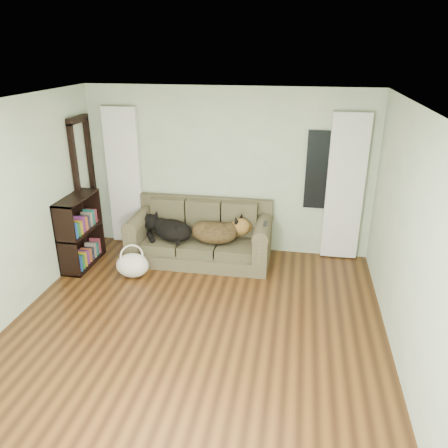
% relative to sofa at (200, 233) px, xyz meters
% --- Properties ---
extents(floor, '(5.00, 5.00, 0.00)m').
position_rel_sofa_xyz_m(floor, '(0.34, -1.97, -0.45)').
color(floor, '#321C0D').
rests_on(floor, ground).
extents(ceiling, '(5.00, 5.00, 0.00)m').
position_rel_sofa_xyz_m(ceiling, '(0.34, -1.97, 2.15)').
color(ceiling, white).
rests_on(ceiling, ground).
extents(wall_back, '(4.50, 0.04, 2.60)m').
position_rel_sofa_xyz_m(wall_back, '(0.34, 0.53, 0.85)').
color(wall_back, beige).
rests_on(wall_back, ground).
extents(wall_right, '(0.04, 5.00, 2.60)m').
position_rel_sofa_xyz_m(wall_right, '(2.59, -1.97, 0.85)').
color(wall_right, beige).
rests_on(wall_right, ground).
extents(curtain_left, '(0.55, 0.08, 2.25)m').
position_rel_sofa_xyz_m(curtain_left, '(-1.36, 0.45, 0.70)').
color(curtain_left, white).
rests_on(curtain_left, ground).
extents(curtain_right, '(0.55, 0.08, 2.25)m').
position_rel_sofa_xyz_m(curtain_right, '(2.14, 0.45, 0.70)').
color(curtain_right, white).
rests_on(curtain_right, ground).
extents(window_pane, '(0.50, 0.03, 1.20)m').
position_rel_sofa_xyz_m(window_pane, '(1.79, 0.50, 0.95)').
color(window_pane, black).
rests_on(window_pane, wall_back).
extents(door_casing, '(0.07, 0.60, 2.10)m').
position_rel_sofa_xyz_m(door_casing, '(-1.86, 0.08, 0.60)').
color(door_casing, black).
rests_on(door_casing, ground).
extents(sofa, '(2.16, 0.93, 0.88)m').
position_rel_sofa_xyz_m(sofa, '(0.00, 0.00, 0.00)').
color(sofa, '#3E362A').
rests_on(sofa, floor).
extents(dog_black_lab, '(0.86, 0.82, 0.30)m').
position_rel_sofa_xyz_m(dog_black_lab, '(-0.47, -0.06, 0.03)').
color(dog_black_lab, black).
rests_on(dog_black_lab, sofa).
extents(dog_shepherd, '(0.79, 0.59, 0.33)m').
position_rel_sofa_xyz_m(dog_shepherd, '(0.28, -0.04, 0.04)').
color(dog_shepherd, black).
rests_on(dog_shepherd, sofa).
extents(tv_remote, '(0.05, 0.17, 0.02)m').
position_rel_sofa_xyz_m(tv_remote, '(1.01, -0.11, 0.28)').
color(tv_remote, black).
rests_on(tv_remote, sofa).
extents(tote_bag, '(0.54, 0.44, 0.35)m').
position_rel_sofa_xyz_m(tote_bag, '(-0.85, -0.71, -0.29)').
color(tote_bag, silver).
rests_on(tote_bag, floor).
extents(bookshelf, '(0.42, 0.90, 1.09)m').
position_rel_sofa_xyz_m(bookshelf, '(-1.75, -0.47, 0.05)').
color(bookshelf, black).
rests_on(bookshelf, floor).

